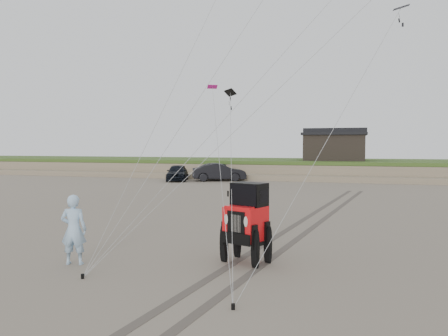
{
  "coord_description": "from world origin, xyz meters",
  "views": [
    {
      "loc": [
        3.9,
        -9.78,
        3.3
      ],
      "look_at": [
        0.1,
        3.0,
        2.6
      ],
      "focal_mm": 35.0,
      "sensor_mm": 36.0,
      "label": 1
    }
  ],
  "objects_px": {
    "truck_a": "(177,173)",
    "jeep": "(246,231)",
    "cabin": "(335,146)",
    "truck_b": "(219,172)",
    "man": "(74,229)",
    "truck_c": "(219,171)"
  },
  "relations": [
    {
      "from": "truck_b",
      "to": "man",
      "type": "xyz_separation_m",
      "value": [
        4.5,
        -28.13,
        0.16
      ]
    },
    {
      "from": "truck_c",
      "to": "jeep",
      "type": "height_order",
      "value": "jeep"
    },
    {
      "from": "truck_a",
      "to": "jeep",
      "type": "relative_size",
      "value": 0.92
    },
    {
      "from": "truck_a",
      "to": "jeep",
      "type": "height_order",
      "value": "jeep"
    },
    {
      "from": "cabin",
      "to": "truck_b",
      "type": "relative_size",
      "value": 1.3
    },
    {
      "from": "cabin",
      "to": "truck_a",
      "type": "height_order",
      "value": "cabin"
    },
    {
      "from": "truck_a",
      "to": "truck_c",
      "type": "relative_size",
      "value": 0.89
    },
    {
      "from": "jeep",
      "to": "man",
      "type": "distance_m",
      "value": 4.77
    },
    {
      "from": "truck_b",
      "to": "jeep",
      "type": "xyz_separation_m",
      "value": [
        9.02,
        -26.61,
        0.08
      ]
    },
    {
      "from": "truck_b",
      "to": "truck_c",
      "type": "xyz_separation_m",
      "value": [
        -0.95,
        3.13,
        -0.09
      ]
    },
    {
      "from": "cabin",
      "to": "jeep",
      "type": "relative_size",
      "value": 1.33
    },
    {
      "from": "truck_a",
      "to": "man",
      "type": "distance_m",
      "value": 28.53
    },
    {
      "from": "cabin",
      "to": "truck_b",
      "type": "distance_m",
      "value": 13.26
    },
    {
      "from": "cabin",
      "to": "jeep",
      "type": "distance_m",
      "value": 35.1
    },
    {
      "from": "cabin",
      "to": "truck_c",
      "type": "distance_m",
      "value": 12.39
    },
    {
      "from": "jeep",
      "to": "man",
      "type": "bearing_deg",
      "value": -140.57
    },
    {
      "from": "truck_b",
      "to": "man",
      "type": "height_order",
      "value": "man"
    },
    {
      "from": "truck_a",
      "to": "jeep",
      "type": "xyz_separation_m",
      "value": [
        12.83,
        -25.78,
        0.14
      ]
    },
    {
      "from": "truck_c",
      "to": "man",
      "type": "relative_size",
      "value": 2.58
    },
    {
      "from": "jeep",
      "to": "truck_b",
      "type": "bearing_deg",
      "value": 129.56
    },
    {
      "from": "truck_b",
      "to": "man",
      "type": "relative_size",
      "value": 2.54
    },
    {
      "from": "truck_a",
      "to": "man",
      "type": "bearing_deg",
      "value": -90.03
    }
  ]
}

